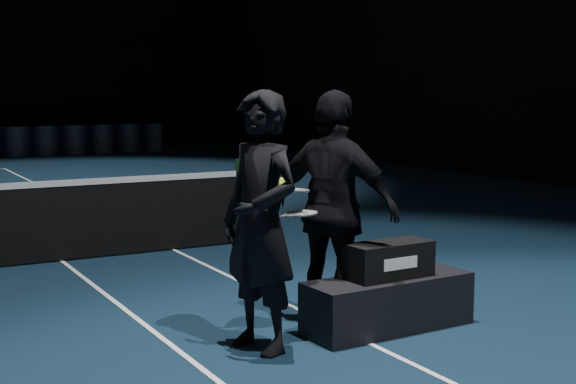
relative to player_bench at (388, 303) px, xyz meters
name	(u,v)px	position (x,y,z in m)	size (l,w,h in m)	color
net_post_right	(239,201)	(0.55, 4.01, 0.33)	(0.10, 0.10, 1.10)	black
player_bench	(388,303)	(0.00, 0.00, 0.00)	(1.47, 0.49, 0.44)	black
racket_bag	(389,260)	(0.00, 0.00, 0.37)	(0.74, 0.31, 0.29)	black
bag_signature	(401,263)	(0.00, -0.16, 0.37)	(0.34, 0.00, 0.10)	white
player_a	(260,222)	(-1.16, 0.05, 0.77)	(0.72, 0.48, 1.99)	black
player_b	(335,210)	(-0.35, 0.29, 0.77)	(1.16, 0.48, 1.99)	black
racket_lower	(301,213)	(-0.73, 0.18, 0.79)	(0.68, 0.22, 0.03)	black
racket_upper	(293,190)	(-0.79, 0.20, 0.98)	(0.68, 0.22, 0.03)	black
tennis_balls	(284,186)	(-0.92, 0.13, 1.02)	(0.12, 0.10, 0.12)	gold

